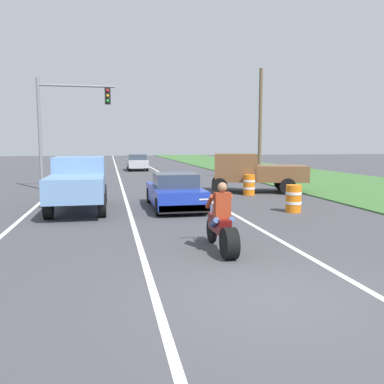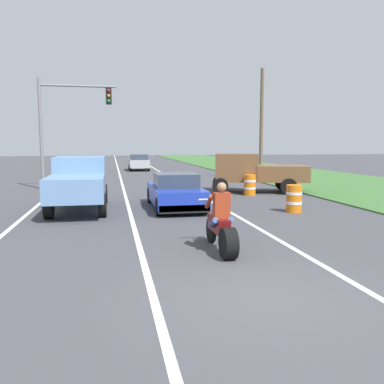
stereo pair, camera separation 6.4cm
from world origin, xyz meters
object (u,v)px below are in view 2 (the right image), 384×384
(pickup_truck_left_lane_light_blue, at_px, (79,181))
(distant_car_far_ahead, at_px, (139,162))
(sports_car_blue, at_px, (175,192))
(construction_barrel_mid, at_px, (250,185))
(motorcycle_with_rider, at_px, (221,227))
(pickup_truck_right_shoulder_brown, at_px, (254,171))
(traffic_light_mast_near, at_px, (64,116))
(construction_barrel_nearest, at_px, (294,199))

(pickup_truck_left_lane_light_blue, xyz_separation_m, distant_car_far_ahead, (3.71, 22.38, -0.33))
(sports_car_blue, bearing_deg, construction_barrel_mid, 37.44)
(motorcycle_with_rider, relative_size, distant_car_far_ahead, 0.55)
(motorcycle_with_rider, relative_size, construction_barrel_mid, 2.21)
(pickup_truck_right_shoulder_brown, distance_m, traffic_light_mast_near, 10.65)
(motorcycle_with_rider, bearing_deg, construction_barrel_mid, 66.97)
(sports_car_blue, relative_size, distant_car_far_ahead, 1.08)
(pickup_truck_left_lane_light_blue, bearing_deg, pickup_truck_right_shoulder_brown, 25.99)
(pickup_truck_right_shoulder_brown, height_order, distant_car_far_ahead, pickup_truck_right_shoulder_brown)
(construction_barrel_mid, bearing_deg, pickup_truck_left_lane_light_blue, -159.19)
(traffic_light_mast_near, xyz_separation_m, construction_barrel_nearest, (8.96, -9.60, -3.46))
(pickup_truck_right_shoulder_brown, relative_size, traffic_light_mast_near, 0.86)
(motorcycle_with_rider, distance_m, traffic_light_mast_near, 15.51)
(pickup_truck_right_shoulder_brown, bearing_deg, construction_barrel_mid, -118.66)
(motorcycle_with_rider, relative_size, pickup_truck_right_shoulder_brown, 0.43)
(construction_barrel_nearest, xyz_separation_m, construction_barrel_mid, (0.06, 4.95, 0.00))
(pickup_truck_right_shoulder_brown, bearing_deg, sports_car_blue, -137.88)
(pickup_truck_right_shoulder_brown, xyz_separation_m, construction_barrel_nearest, (-0.68, -6.09, -0.60))
(pickup_truck_left_lane_light_blue, xyz_separation_m, construction_barrel_nearest, (7.71, -2.00, -0.60))
(motorcycle_with_rider, height_order, pickup_truck_right_shoulder_brown, pickup_truck_right_shoulder_brown)
(motorcycle_with_rider, bearing_deg, pickup_truck_right_shoulder_brown, 66.35)
(construction_barrel_nearest, xyz_separation_m, distant_car_far_ahead, (-4.00, 24.38, 0.27))
(construction_barrel_nearest, bearing_deg, motorcycle_with_rider, -130.66)
(construction_barrel_mid, relative_size, distant_car_far_ahead, 0.25)
(motorcycle_with_rider, xyz_separation_m, construction_barrel_nearest, (4.05, 4.71, -0.09))
(motorcycle_with_rider, height_order, distant_car_far_ahead, motorcycle_with_rider)
(pickup_truck_left_lane_light_blue, distance_m, traffic_light_mast_near, 8.22)
(sports_car_blue, xyz_separation_m, pickup_truck_left_lane_light_blue, (-3.61, 0.23, 0.48))
(construction_barrel_nearest, relative_size, distant_car_far_ahead, 0.25)
(pickup_truck_right_shoulder_brown, bearing_deg, construction_barrel_nearest, -96.41)
(traffic_light_mast_near, relative_size, distant_car_far_ahead, 1.50)
(pickup_truck_right_shoulder_brown, distance_m, distant_car_far_ahead, 18.89)
(construction_barrel_nearest, bearing_deg, pickup_truck_right_shoulder_brown, 83.59)
(pickup_truck_right_shoulder_brown, height_order, traffic_light_mast_near, traffic_light_mast_near)
(construction_barrel_mid, bearing_deg, construction_barrel_nearest, -90.72)
(pickup_truck_right_shoulder_brown, distance_m, construction_barrel_nearest, 6.16)
(sports_car_blue, distance_m, distant_car_far_ahead, 22.62)
(pickup_truck_left_lane_light_blue, bearing_deg, sports_car_blue, -3.70)
(motorcycle_with_rider, xyz_separation_m, construction_barrel_mid, (4.11, 9.66, -0.09))
(sports_car_blue, xyz_separation_m, traffic_light_mast_near, (-4.86, 7.84, 3.33))
(motorcycle_with_rider, bearing_deg, pickup_truck_left_lane_light_blue, 118.63)
(construction_barrel_nearest, bearing_deg, pickup_truck_left_lane_light_blue, 165.46)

